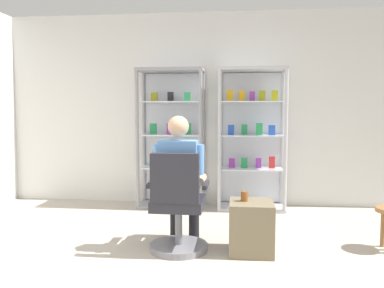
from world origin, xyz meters
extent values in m
cube|color=silver|center=(0.00, 3.00, 1.35)|extent=(6.00, 0.10, 2.70)
cylinder|color=gray|center=(-0.98, 2.50, 0.95)|extent=(0.05, 0.05, 1.90)
cylinder|color=gray|center=(-0.13, 2.50, 0.95)|extent=(0.05, 0.05, 1.90)
cylinder|color=gray|center=(-0.98, 2.90, 0.95)|extent=(0.05, 0.05, 1.90)
cylinder|color=gray|center=(-0.13, 2.90, 0.95)|extent=(0.05, 0.05, 1.90)
cube|color=gray|center=(-0.55, 2.70, 1.88)|extent=(0.90, 0.45, 0.04)
cube|color=gray|center=(-0.55, 2.70, 0.02)|extent=(0.90, 0.45, 0.04)
cube|color=silver|center=(-0.55, 2.92, 0.95)|extent=(0.84, 0.02, 1.80)
cube|color=silver|center=(-0.55, 2.70, 0.55)|extent=(0.82, 0.39, 0.02)
cube|color=#268C4C|center=(-0.78, 2.66, 0.64)|extent=(0.09, 0.05, 0.16)
cube|color=purple|center=(-0.55, 2.73, 0.63)|extent=(0.09, 0.04, 0.14)
cube|color=#264CB2|center=(-0.31, 2.72, 0.62)|extent=(0.09, 0.05, 0.13)
cube|color=silver|center=(-0.55, 2.70, 1.00)|extent=(0.82, 0.39, 0.02)
cube|color=#268C4C|center=(-0.80, 2.69, 1.08)|extent=(0.09, 0.05, 0.15)
cube|color=purple|center=(-0.55, 2.67, 1.08)|extent=(0.09, 0.05, 0.15)
cube|color=#268C4C|center=(-0.31, 2.73, 1.09)|extent=(0.08, 0.05, 0.16)
cube|color=silver|center=(-0.55, 2.70, 1.45)|extent=(0.82, 0.39, 0.02)
cube|color=#999919|center=(-0.78, 2.70, 1.52)|extent=(0.09, 0.05, 0.12)
cube|color=black|center=(-0.55, 2.70, 1.52)|extent=(0.08, 0.05, 0.13)
cube|color=#268C4C|center=(-0.32, 2.66, 1.52)|extent=(0.08, 0.04, 0.12)
cylinder|color=#B7B7BC|center=(0.13, 2.50, 0.95)|extent=(0.05, 0.05, 1.90)
cylinder|color=#B7B7BC|center=(0.98, 2.50, 0.95)|extent=(0.05, 0.05, 1.90)
cylinder|color=#B7B7BC|center=(0.13, 2.90, 0.95)|extent=(0.05, 0.05, 1.90)
cylinder|color=#B7B7BC|center=(0.98, 2.90, 0.95)|extent=(0.05, 0.05, 1.90)
cube|color=#B7B7BC|center=(0.55, 2.70, 1.88)|extent=(0.90, 0.45, 0.04)
cube|color=#B7B7BC|center=(0.55, 2.70, 0.02)|extent=(0.90, 0.45, 0.04)
cube|color=silver|center=(0.55, 2.92, 0.95)|extent=(0.84, 0.02, 1.80)
cube|color=silver|center=(0.55, 2.70, 0.55)|extent=(0.82, 0.39, 0.02)
cube|color=purple|center=(0.29, 2.70, 0.62)|extent=(0.08, 0.05, 0.13)
cube|color=#268C4C|center=(0.45, 2.70, 0.63)|extent=(0.09, 0.05, 0.14)
cube|color=purple|center=(0.65, 2.73, 0.62)|extent=(0.08, 0.04, 0.13)
cube|color=red|center=(0.82, 2.71, 0.64)|extent=(0.08, 0.04, 0.16)
cube|color=silver|center=(0.55, 2.70, 1.00)|extent=(0.82, 0.39, 0.02)
cube|color=#264CB2|center=(0.27, 2.65, 1.07)|extent=(0.08, 0.04, 0.13)
cube|color=#268C4C|center=(0.45, 2.74, 1.08)|extent=(0.08, 0.03, 0.14)
cube|color=#268C4C|center=(0.65, 2.66, 1.09)|extent=(0.09, 0.05, 0.16)
cube|color=#264CB2|center=(0.81, 2.71, 1.07)|extent=(0.09, 0.05, 0.13)
cube|color=silver|center=(0.55, 2.70, 1.45)|extent=(0.82, 0.39, 0.02)
cube|color=gold|center=(0.26, 2.67, 1.53)|extent=(0.09, 0.05, 0.15)
cube|color=gold|center=(0.41, 2.72, 1.53)|extent=(0.08, 0.04, 0.14)
cube|color=purple|center=(0.55, 2.69, 1.52)|extent=(0.07, 0.05, 0.13)
cube|color=#999919|center=(0.68, 2.74, 1.53)|extent=(0.08, 0.03, 0.14)
cube|color=#999919|center=(0.84, 2.68, 1.53)|extent=(0.09, 0.03, 0.14)
cylinder|color=slate|center=(-0.19, 0.97, 0.03)|extent=(0.56, 0.56, 0.06)
cylinder|color=slate|center=(-0.19, 0.97, 0.24)|extent=(0.07, 0.07, 0.41)
cube|color=#26262D|center=(-0.19, 0.97, 0.46)|extent=(0.49, 0.49, 0.10)
cube|color=#26262D|center=(-0.19, 0.76, 0.73)|extent=(0.44, 0.09, 0.45)
cube|color=#26262D|center=(0.07, 0.97, 0.64)|extent=(0.04, 0.30, 0.04)
cube|color=#26262D|center=(-0.45, 0.98, 0.64)|extent=(0.04, 0.30, 0.04)
cylinder|color=black|center=(-0.09, 1.17, 0.56)|extent=(0.14, 0.40, 0.14)
cylinder|color=black|center=(-0.08, 1.37, 0.28)|extent=(0.11, 0.11, 0.56)
cylinder|color=black|center=(-0.29, 1.17, 0.56)|extent=(0.14, 0.40, 0.14)
cylinder|color=black|center=(-0.28, 1.37, 0.28)|extent=(0.11, 0.11, 0.56)
cube|color=#598CCC|center=(-0.19, 0.97, 0.81)|extent=(0.36, 0.22, 0.50)
sphere|color=tan|center=(-0.19, 0.97, 1.19)|extent=(0.20, 0.20, 0.20)
cylinder|color=#598CCC|center=(0.01, 0.97, 0.88)|extent=(0.09, 0.09, 0.28)
cylinder|color=tan|center=(0.01, 1.15, 0.66)|extent=(0.08, 0.30, 0.08)
cylinder|color=#598CCC|center=(-0.39, 0.97, 0.88)|extent=(0.09, 0.09, 0.28)
cylinder|color=tan|center=(-0.39, 1.15, 0.66)|extent=(0.08, 0.30, 0.08)
cube|color=#72664C|center=(0.50, 0.99, 0.24)|extent=(0.41, 0.43, 0.49)
cylinder|color=brown|center=(0.43, 1.01, 0.53)|extent=(0.07, 0.07, 0.09)
cylinder|color=olive|center=(1.79, 1.30, 0.19)|extent=(0.04, 0.04, 0.37)
camera|label=1|loc=(0.37, -2.78, 1.35)|focal=37.86mm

